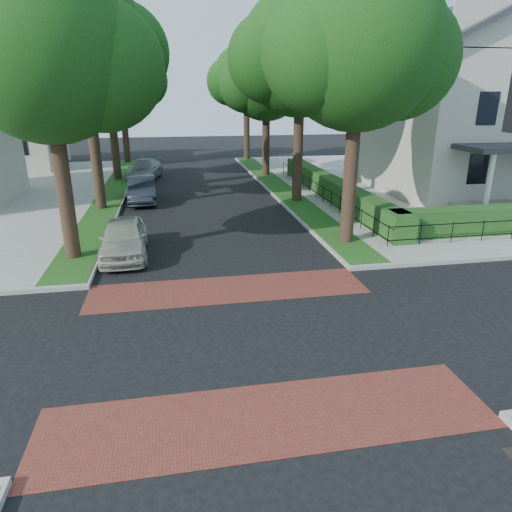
# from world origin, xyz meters

# --- Properties ---
(ground) EXTENTS (120.00, 120.00, 0.00)m
(ground) POSITION_xyz_m (0.00, 0.00, 0.00)
(ground) COLOR black
(ground) RESTS_ON ground
(sidewalk_ne) EXTENTS (30.00, 30.00, 0.15)m
(sidewalk_ne) POSITION_xyz_m (19.50, 19.00, 0.07)
(sidewalk_ne) COLOR gray
(sidewalk_ne) RESTS_ON ground
(crosswalk_far) EXTENTS (9.00, 2.20, 0.01)m
(crosswalk_far) POSITION_xyz_m (0.00, 3.20, 0.01)
(crosswalk_far) COLOR maroon
(crosswalk_far) RESTS_ON ground
(crosswalk_near) EXTENTS (9.00, 2.20, 0.01)m
(crosswalk_near) POSITION_xyz_m (0.00, -3.20, 0.01)
(crosswalk_near) COLOR maroon
(crosswalk_near) RESTS_ON ground
(grass_strip_ne) EXTENTS (1.60, 29.80, 0.02)m
(grass_strip_ne) POSITION_xyz_m (5.40, 19.10, 0.16)
(grass_strip_ne) COLOR #1A4714
(grass_strip_ne) RESTS_ON sidewalk_ne
(grass_strip_nw) EXTENTS (1.60, 29.80, 0.02)m
(grass_strip_nw) POSITION_xyz_m (-5.40, 19.10, 0.16)
(grass_strip_nw) COLOR #1A4714
(grass_strip_nw) RESTS_ON sidewalk_nw
(tree_right_near) EXTENTS (7.75, 6.67, 10.66)m
(tree_right_near) POSITION_xyz_m (5.60, 7.24, 7.63)
(tree_right_near) COLOR black
(tree_right_near) RESTS_ON sidewalk_ne
(tree_right_mid) EXTENTS (8.25, 7.09, 11.22)m
(tree_right_mid) POSITION_xyz_m (5.61, 15.25, 7.99)
(tree_right_mid) COLOR black
(tree_right_mid) RESTS_ON sidewalk_ne
(tree_right_far) EXTENTS (7.25, 6.23, 9.74)m
(tree_right_far) POSITION_xyz_m (5.60, 24.22, 6.91)
(tree_right_far) COLOR black
(tree_right_far) RESTS_ON sidewalk_ne
(tree_right_back) EXTENTS (7.50, 6.45, 10.20)m
(tree_right_back) POSITION_xyz_m (5.60, 33.23, 7.27)
(tree_right_back) COLOR black
(tree_right_back) RESTS_ON sidewalk_ne
(tree_left_near) EXTENTS (7.50, 6.45, 10.20)m
(tree_left_near) POSITION_xyz_m (-5.40, 7.23, 7.27)
(tree_left_near) COLOR black
(tree_left_near) RESTS_ON sidewalk_nw
(tree_left_mid) EXTENTS (8.00, 6.88, 11.48)m
(tree_left_mid) POSITION_xyz_m (-5.39, 15.24, 8.34)
(tree_left_mid) COLOR black
(tree_left_mid) RESTS_ON sidewalk_nw
(tree_left_far) EXTENTS (7.00, 6.02, 9.86)m
(tree_left_far) POSITION_xyz_m (-5.40, 24.22, 7.12)
(tree_left_far) COLOR black
(tree_left_far) RESTS_ON sidewalk_nw
(tree_left_back) EXTENTS (7.75, 6.66, 10.44)m
(tree_left_back) POSITION_xyz_m (-5.40, 33.24, 7.41)
(tree_left_back) COLOR black
(tree_left_back) RESTS_ON sidewalk_nw
(hedge_main_road) EXTENTS (1.00, 18.00, 1.20)m
(hedge_main_road) POSITION_xyz_m (7.70, 15.00, 0.75)
(hedge_main_road) COLOR #1A4919
(hedge_main_road) RESTS_ON sidewalk_ne
(fence_main_road) EXTENTS (0.06, 18.00, 0.90)m
(fence_main_road) POSITION_xyz_m (6.90, 15.00, 0.60)
(fence_main_road) COLOR black
(fence_main_road) RESTS_ON sidewalk_ne
(house_victorian) EXTENTS (13.00, 13.05, 12.48)m
(house_victorian) POSITION_xyz_m (17.51, 15.92, 6.02)
(house_victorian) COLOR #B8B4A5
(house_victorian) RESTS_ON sidewalk_ne
(parked_car_front) EXTENTS (1.90, 4.43, 1.49)m
(parked_car_front) POSITION_xyz_m (-3.60, 7.17, 0.75)
(parked_car_front) COLOR #B3B3A1
(parked_car_front) RESTS_ON ground
(parked_car_middle) EXTENTS (1.73, 4.51, 1.47)m
(parked_car_middle) POSITION_xyz_m (-3.39, 16.83, 0.73)
(parked_car_middle) COLOR #1E232E
(parked_car_middle) RESTS_ON ground
(parked_car_rear) EXTENTS (2.86, 5.34, 1.47)m
(parked_car_rear) POSITION_xyz_m (-3.60, 24.21, 0.74)
(parked_car_rear) COLOR gray
(parked_car_rear) RESTS_ON ground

